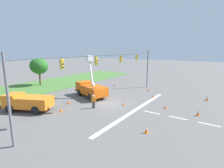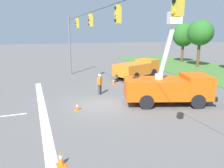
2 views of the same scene
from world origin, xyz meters
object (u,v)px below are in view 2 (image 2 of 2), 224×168
at_px(traffic_cone_far_left, 61,158).
at_px(traffic_cone_far_right, 140,86).
at_px(utility_truck_bucket_lift, 169,86).
at_px(utility_truck_support_near, 138,68).
at_px(traffic_cone_mid_left, 114,81).
at_px(tree_west, 200,33).
at_px(tree_far_west, 184,35).
at_px(traffic_cone_near_bucket, 77,107).
at_px(road_worker, 100,83).

xyz_separation_m(traffic_cone_far_left, traffic_cone_far_right, (-9.63, 8.46, 0.04)).
bearing_deg(utility_truck_bucket_lift, traffic_cone_far_right, 178.66).
height_order(utility_truck_support_near, traffic_cone_mid_left, utility_truck_support_near).
xyz_separation_m(tree_west, traffic_cone_mid_left, (6.15, -15.89, -4.78)).
distance_m(tree_far_west, utility_truck_bucket_lift, 24.77).
xyz_separation_m(utility_truck_bucket_lift, traffic_cone_near_bucket, (-0.83, -6.51, -1.06)).
height_order(utility_truck_bucket_lift, utility_truck_support_near, utility_truck_bucket_lift).
relative_size(tree_far_west, traffic_cone_mid_left, 11.46).
bearing_deg(traffic_cone_far_left, traffic_cone_far_right, 138.71).
height_order(tree_far_west, utility_truck_support_near, tree_far_west).
distance_m(traffic_cone_mid_left, traffic_cone_near_bucket, 8.11).
bearing_deg(utility_truck_bucket_lift, utility_truck_support_near, 166.76).
xyz_separation_m(utility_truck_bucket_lift, utility_truck_support_near, (-9.20, 2.16, -0.19)).
relative_size(traffic_cone_near_bucket, traffic_cone_far_right, 0.86).
height_order(traffic_cone_mid_left, traffic_cone_near_bucket, traffic_cone_mid_left).
height_order(tree_west, traffic_cone_far_left, tree_west).
distance_m(tree_far_west, traffic_cone_far_right, 21.63).
bearing_deg(traffic_cone_far_left, tree_far_west, 134.80).
bearing_deg(traffic_cone_far_right, traffic_cone_far_left, -41.29).
bearing_deg(utility_truck_support_near, traffic_cone_far_right, -23.82).
xyz_separation_m(utility_truck_support_near, traffic_cone_near_bucket, (8.37, -8.68, -0.86)).
xyz_separation_m(road_worker, traffic_cone_near_bucket, (3.20, -2.57, -0.73)).
xyz_separation_m(tree_far_west, traffic_cone_mid_left, (11.61, -17.25, -4.50)).
height_order(utility_truck_support_near, traffic_cone_far_left, utility_truck_support_near).
xyz_separation_m(tree_west, utility_truck_support_near, (4.17, -12.21, -3.93)).
bearing_deg(traffic_cone_far_right, traffic_cone_near_bucket, -60.75).
bearing_deg(traffic_cone_mid_left, traffic_cone_near_bucket, -38.03).
bearing_deg(traffic_cone_near_bucket, utility_truck_bucket_lift, 82.73).
distance_m(tree_west, utility_truck_support_near, 13.48).
relative_size(utility_truck_support_near, road_worker, 3.52).
distance_m(road_worker, traffic_cone_near_bucket, 4.17).
height_order(tree_west, traffic_cone_mid_left, tree_west).
xyz_separation_m(road_worker, traffic_cone_far_right, (-0.50, 4.05, -0.67)).
bearing_deg(road_worker, tree_west, 117.01).
xyz_separation_m(utility_truck_bucket_lift, road_worker, (-4.03, -3.94, -0.33)).
bearing_deg(traffic_cone_far_right, tree_west, 121.76).
bearing_deg(utility_truck_bucket_lift, tree_far_west, 140.12).
distance_m(utility_truck_bucket_lift, utility_truck_support_near, 9.45).
xyz_separation_m(tree_far_west, tree_west, (5.46, -1.36, 0.28)).
height_order(road_worker, traffic_cone_mid_left, road_worker).
xyz_separation_m(tree_far_west, traffic_cone_near_bucket, (17.99, -22.24, -4.51)).
height_order(tree_far_west, traffic_cone_mid_left, tree_far_west).
distance_m(utility_truck_support_near, traffic_cone_near_bucket, 12.08).
relative_size(tree_far_west, traffic_cone_near_bucket, 11.75).
bearing_deg(tree_west, tree_far_west, 166.04).
height_order(tree_west, utility_truck_support_near, tree_west).
relative_size(tree_west, traffic_cone_near_bucket, 11.86).
height_order(road_worker, traffic_cone_far_right, road_worker).
relative_size(tree_far_west, road_worker, 3.88).
bearing_deg(utility_truck_bucket_lift, traffic_cone_near_bucket, -97.27).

